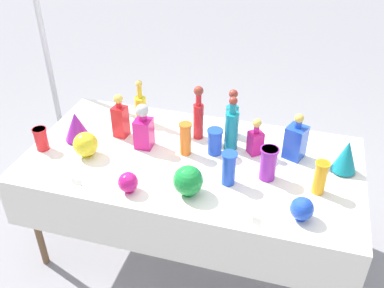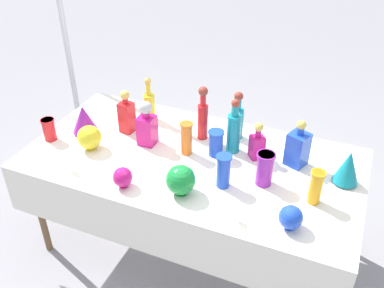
% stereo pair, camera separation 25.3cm
% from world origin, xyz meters
% --- Properties ---
extents(ground_plane, '(40.00, 40.00, 0.00)m').
position_xyz_m(ground_plane, '(0.00, 0.00, 0.00)').
color(ground_plane, gray).
extents(display_table, '(2.01, 1.03, 0.76)m').
position_xyz_m(display_table, '(0.00, -0.04, 0.70)').
color(display_table, white).
rests_on(display_table, ground).
extents(tall_bottle_0, '(0.08, 0.08, 0.32)m').
position_xyz_m(tall_bottle_0, '(0.17, 0.32, 0.89)').
color(tall_bottle_0, teal).
rests_on(tall_bottle_0, display_table).
extents(tall_bottle_1, '(0.08, 0.08, 0.36)m').
position_xyz_m(tall_bottle_1, '(0.20, 0.17, 0.91)').
color(tall_bottle_1, teal).
rests_on(tall_bottle_1, display_table).
extents(tall_bottle_2, '(0.08, 0.08, 0.31)m').
position_xyz_m(tall_bottle_2, '(-0.45, 0.32, 0.87)').
color(tall_bottle_2, yellow).
rests_on(tall_bottle_2, display_table).
extents(tall_bottle_3, '(0.07, 0.07, 0.36)m').
position_xyz_m(tall_bottle_3, '(-0.02, 0.23, 0.93)').
color(tall_bottle_3, red).
rests_on(tall_bottle_3, display_table).
extents(square_decanter_0, '(0.11, 0.11, 0.24)m').
position_xyz_m(square_decanter_0, '(0.35, 0.16, 0.86)').
color(square_decanter_0, '#C61972').
rests_on(square_decanter_0, display_table).
extents(square_decanter_1, '(0.11, 0.11, 0.30)m').
position_xyz_m(square_decanter_1, '(-0.32, 0.04, 0.89)').
color(square_decanter_1, '#C61972').
rests_on(square_decanter_1, display_table).
extents(square_decanter_2, '(0.14, 0.14, 0.30)m').
position_xyz_m(square_decanter_2, '(0.59, 0.18, 0.88)').
color(square_decanter_2, blue).
rests_on(square_decanter_2, display_table).
extents(square_decanter_3, '(0.09, 0.09, 0.30)m').
position_xyz_m(square_decanter_3, '(-0.51, 0.12, 0.89)').
color(square_decanter_3, red).
rests_on(square_decanter_3, display_table).
extents(slender_vase_0, '(0.09, 0.09, 0.20)m').
position_xyz_m(slender_vase_0, '(0.26, -0.18, 0.87)').
color(slender_vase_0, blue).
rests_on(slender_vase_0, display_table).
extents(slender_vase_1, '(0.08, 0.08, 0.21)m').
position_xyz_m(slender_vase_1, '(-0.05, 0.03, 0.87)').
color(slender_vase_1, orange).
rests_on(slender_vase_1, display_table).
extents(slender_vase_2, '(0.09, 0.09, 0.15)m').
position_xyz_m(slender_vase_2, '(-0.92, -0.16, 0.84)').
color(slender_vase_2, red).
rests_on(slender_vase_2, display_table).
extents(slender_vase_3, '(0.08, 0.08, 0.20)m').
position_xyz_m(slender_vase_3, '(0.74, -0.12, 0.86)').
color(slender_vase_3, orange).
rests_on(slender_vase_3, display_table).
extents(slender_vase_4, '(0.11, 0.11, 0.20)m').
position_xyz_m(slender_vase_4, '(0.46, -0.07, 0.87)').
color(slender_vase_4, purple).
rests_on(slender_vase_4, display_table).
extents(slender_vase_5, '(0.10, 0.10, 0.16)m').
position_xyz_m(slender_vase_5, '(0.12, 0.09, 0.85)').
color(slender_vase_5, blue).
rests_on(slender_vase_5, display_table).
extents(fluted_vase_0, '(0.16, 0.16, 0.20)m').
position_xyz_m(fluted_vase_0, '(-0.76, -0.01, 0.86)').
color(fluted_vase_0, purple).
rests_on(fluted_vase_0, display_table).
extents(fluted_vase_1, '(0.14, 0.14, 0.20)m').
position_xyz_m(fluted_vase_1, '(0.88, 0.11, 0.87)').
color(fluted_vase_1, teal).
rests_on(fluted_vase_1, display_table).
extents(round_bowl_0, '(0.12, 0.12, 0.13)m').
position_xyz_m(round_bowl_0, '(0.67, -0.36, 0.83)').
color(round_bowl_0, blue).
rests_on(round_bowl_0, display_table).
extents(round_bowl_1, '(0.16, 0.16, 0.17)m').
position_xyz_m(round_bowl_1, '(0.07, -0.32, 0.85)').
color(round_bowl_1, '#198C38').
rests_on(round_bowl_1, display_table).
extents(round_bowl_2, '(0.11, 0.11, 0.12)m').
position_xyz_m(round_bowl_2, '(-0.24, -0.40, 0.82)').
color(round_bowl_2, '#C61972').
rests_on(round_bowl_2, display_table).
extents(round_bowl_3, '(0.15, 0.15, 0.16)m').
position_xyz_m(round_bowl_3, '(-0.62, -0.15, 0.84)').
color(round_bowl_3, yellow).
rests_on(round_bowl_3, display_table).
extents(price_tag_left, '(0.05, 0.02, 0.05)m').
position_xyz_m(price_tag_left, '(0.46, -0.46, 0.78)').
color(price_tag_left, white).
rests_on(price_tag_left, display_table).
extents(price_tag_center, '(0.06, 0.01, 0.04)m').
position_xyz_m(price_tag_center, '(-0.54, -0.42, 0.78)').
color(price_tag_center, white).
rests_on(price_tag_center, display_table).
extents(canopy_pole, '(0.18, 0.18, 2.42)m').
position_xyz_m(canopy_pole, '(-1.34, 0.65, 0.95)').
color(canopy_pole, silver).
rests_on(canopy_pole, ground).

